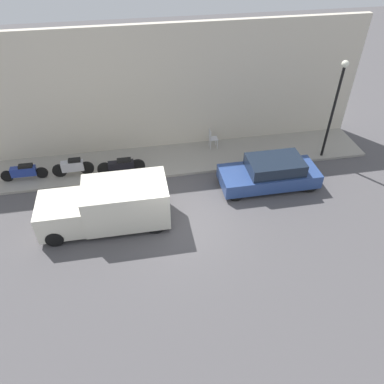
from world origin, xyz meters
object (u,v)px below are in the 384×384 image
(parked_car, at_px, (270,173))
(cafe_chair, at_px, (212,138))
(motorcycle_black, at_px, (121,166))
(streetlamp, at_px, (336,100))
(motorcycle_blue, at_px, (24,172))
(delivery_van, at_px, (107,205))
(scooter_silver, at_px, (73,167))

(parked_car, relative_size, cafe_chair, 4.43)
(motorcycle_black, distance_m, streetlamp, 9.93)
(motorcycle_black, height_order, streetlamp, streetlamp)
(parked_car, relative_size, streetlamp, 0.92)
(parked_car, distance_m, motorcycle_black, 6.61)
(motorcycle_blue, height_order, streetlamp, streetlamp)
(motorcycle_black, bearing_deg, parked_car, -106.12)
(delivery_van, distance_m, motorcycle_black, 3.13)
(delivery_van, relative_size, scooter_silver, 2.66)
(scooter_silver, distance_m, streetlamp, 12.01)
(delivery_van, height_order, motorcycle_blue, delivery_van)
(motorcycle_black, bearing_deg, scooter_silver, 82.71)
(delivery_van, bearing_deg, scooter_silver, 24.57)
(scooter_silver, height_order, cafe_chair, cafe_chair)
(parked_car, relative_size, delivery_van, 0.88)
(motorcycle_blue, relative_size, streetlamp, 0.43)
(streetlamp, distance_m, cafe_chair, 5.87)
(motorcycle_blue, xyz_separation_m, cafe_chair, (1.12, -8.74, 0.14))
(delivery_van, relative_size, motorcycle_black, 2.27)
(delivery_van, bearing_deg, streetlamp, -74.48)
(delivery_van, distance_m, scooter_silver, 3.66)
(parked_car, distance_m, motorcycle_blue, 10.82)
(parked_car, distance_m, cafe_chair, 3.77)
(streetlamp, bearing_deg, scooter_silver, 87.68)
(parked_car, relative_size, scooter_silver, 2.33)
(scooter_silver, bearing_deg, cafe_chair, -79.94)
(motorcycle_blue, bearing_deg, streetlamp, -92.19)
(motorcycle_black, xyz_separation_m, streetlamp, (-0.20, -9.61, 2.48))
(parked_car, relative_size, motorcycle_blue, 2.13)
(motorcycle_black, relative_size, cafe_chair, 2.23)
(cafe_chair, bearing_deg, streetlamp, -107.87)
(scooter_silver, distance_m, cafe_chair, 6.73)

